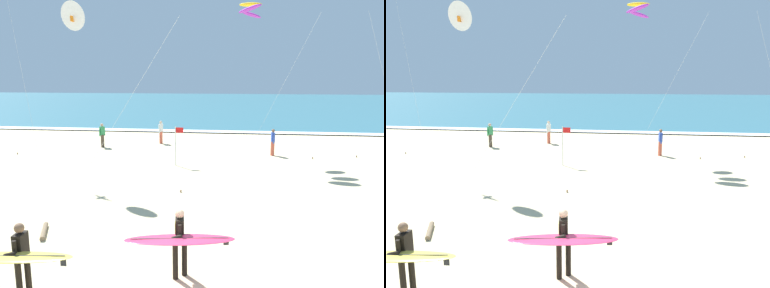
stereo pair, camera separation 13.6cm
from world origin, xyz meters
TOP-DOWN VIEW (x-y plane):
  - ocean_water at (0.00, 53.76)m, footprint 160.00×60.00m
  - shoreline_foam at (0.00, 24.06)m, footprint 160.00×1.32m
  - surfer_lead at (-3.34, 0.02)m, footprint 2.60×0.94m
  - surfer_trailing at (-0.09, 1.24)m, footprint 2.56×1.10m
  - kite_arc_golden_near at (1.71, 15.05)m, footprint 4.45×2.69m
  - kite_delta_ivory_outer at (-5.86, 9.19)m, footprint 5.47×1.74m
  - bystander_blue_top at (3.24, 15.55)m, footprint 0.22×0.50m
  - bystander_green_top at (-7.71, 16.75)m, footprint 0.31×0.45m
  - bystander_white_top at (-4.14, 18.56)m, footprint 0.27×0.48m
  - lifeguard_flag at (-2.01, 12.38)m, footprint 0.44×0.05m
  - driftwood_log at (-4.62, 3.37)m, footprint 0.58×1.12m

SIDE VIEW (x-z plane):
  - ocean_water at x=0.00m, z-range 0.00..0.08m
  - driftwood_log at x=-4.62m, z-range 0.00..0.15m
  - shoreline_foam at x=0.00m, z-range 0.08..0.09m
  - bystander_blue_top at x=3.24m, z-range 0.02..1.61m
  - bystander_green_top at x=-7.71m, z-range 0.02..1.61m
  - bystander_white_top at x=-4.14m, z-range 0.02..1.61m
  - surfer_lead at x=-3.34m, z-range 0.20..1.90m
  - surfer_trailing at x=-0.09m, z-range 0.20..1.91m
  - lifeguard_flag at x=-2.01m, z-range 0.22..2.32m
  - kite_delta_ivory_outer at x=-5.86m, z-range 3.27..11.11m
  - kite_arc_golden_near at x=1.71m, z-range 3.95..12.57m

